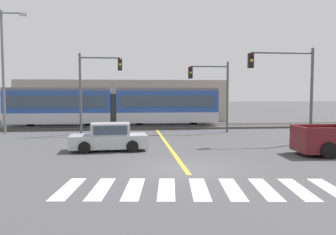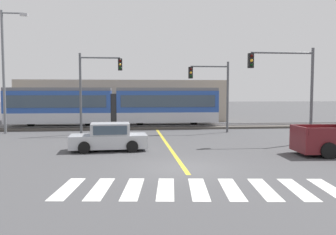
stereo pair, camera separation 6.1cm
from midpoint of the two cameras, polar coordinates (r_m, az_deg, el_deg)
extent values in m
plane|color=#474749|center=(15.32, 2.66, -8.09)|extent=(200.00, 200.00, 0.00)
cube|color=#4C4742|center=(32.32, -1.99, -1.46)|extent=(120.00, 4.00, 0.18)
cube|color=#939399|center=(31.59, -1.90, -1.33)|extent=(120.00, 0.08, 0.10)
cube|color=#939399|center=(33.02, -2.08, -1.09)|extent=(120.00, 0.08, 0.10)
cube|color=#B7BAC1|center=(32.75, -16.89, 0.00)|extent=(9.00, 2.60, 0.90)
cube|color=#284C9E|center=(32.68, -16.94, 2.45)|extent=(9.00, 2.60, 1.90)
cube|color=#384756|center=(31.38, -17.40, 2.47)|extent=(8.28, 0.04, 1.04)
cube|color=slate|center=(32.67, -16.98, 4.36)|extent=(9.00, 2.39, 0.28)
cylinder|color=black|center=(32.41, -12.57, -0.76)|extent=(0.70, 0.20, 0.70)
cylinder|color=black|center=(33.34, -21.06, -0.80)|extent=(0.70, 0.20, 0.70)
cube|color=#B7BAC1|center=(32.34, -0.12, 0.13)|extent=(9.00, 2.60, 0.90)
cube|color=#284C9E|center=(32.27, -0.12, 2.61)|extent=(9.00, 2.60, 1.90)
cube|color=#384756|center=(30.95, 0.13, 2.64)|extent=(8.28, 0.04, 1.04)
cube|color=slate|center=(32.26, -0.12, 4.55)|extent=(9.00, 2.39, 0.28)
cylinder|color=black|center=(32.72, 4.20, -0.62)|extent=(0.70, 0.20, 0.70)
cylinder|color=black|center=(32.21, -4.50, -0.70)|extent=(0.70, 0.20, 0.70)
cube|color=#2D2D2D|center=(32.15, -8.57, 1.31)|extent=(0.50, 2.34, 2.80)
cube|color=silver|center=(12.62, -15.67, -10.90)|extent=(0.88, 2.85, 0.01)
cube|color=silver|center=(12.37, -10.68, -11.13)|extent=(0.88, 2.85, 0.01)
cube|color=silver|center=(12.20, -5.51, -11.28)|extent=(0.88, 2.85, 0.01)
cube|color=silver|center=(12.14, -0.23, -11.35)|extent=(0.88, 2.85, 0.01)
cube|color=silver|center=(12.18, 5.05, -11.32)|extent=(0.88, 2.85, 0.01)
cube|color=silver|center=(12.31, 10.26, -11.20)|extent=(0.88, 2.85, 0.01)
cube|color=silver|center=(12.54, 15.32, -11.00)|extent=(0.88, 2.85, 0.01)
cube|color=silver|center=(12.86, 20.15, -10.72)|extent=(0.88, 2.85, 0.01)
cube|color=silver|center=(13.26, 24.71, -10.40)|extent=(0.88, 2.85, 0.01)
cube|color=gold|center=(22.16, -0.09, -4.27)|extent=(0.20, 16.57, 0.01)
cube|color=#B7BABF|center=(20.00, -9.42, -3.75)|extent=(4.28, 1.90, 0.72)
cube|color=#B7BABF|center=(19.91, -9.16, -1.81)|extent=(2.17, 1.62, 0.64)
cube|color=#384756|center=(19.95, -12.03, -1.84)|extent=(0.17, 1.43, 0.52)
cube|color=#384756|center=(19.14, -9.17, -2.05)|extent=(1.78, 0.13, 0.48)
cylinder|color=black|center=(19.24, -13.21, -4.71)|extent=(0.65, 0.25, 0.64)
cylinder|color=black|center=(20.92, -12.86, -4.00)|extent=(0.65, 0.25, 0.64)
cylinder|color=black|center=(19.21, -5.67, -4.64)|extent=(0.65, 0.25, 0.64)
cylinder|color=black|center=(20.89, -5.93, -3.93)|extent=(0.65, 0.25, 0.64)
cube|color=maroon|center=(20.71, 22.88, -1.51)|extent=(2.70, 0.24, 0.36)
cube|color=maroon|center=(19.09, 25.34, -2.04)|extent=(2.70, 0.24, 0.36)
cube|color=maroon|center=(19.27, 20.31, -1.84)|extent=(0.20, 1.96, 0.36)
cylinder|color=black|center=(20.71, 21.87, -4.05)|extent=(0.81, 0.31, 0.80)
cylinder|color=black|center=(18.98, 24.41, -4.85)|extent=(0.81, 0.31, 0.80)
cylinder|color=#515459|center=(28.74, 9.60, 3.22)|extent=(0.18, 0.18, 5.62)
cylinder|color=#515459|center=(28.44, 6.72, 8.13)|extent=(3.00, 0.12, 0.12)
cube|color=black|center=(28.12, 3.71, 7.18)|extent=(0.32, 0.28, 0.90)
sphere|color=#360605|center=(27.99, 3.76, 7.75)|extent=(0.18, 0.18, 0.18)
sphere|color=#F7AA26|center=(27.97, 3.76, 7.19)|extent=(0.18, 0.18, 0.18)
sphere|color=black|center=(27.96, 3.76, 6.64)|extent=(0.18, 0.18, 0.18)
cylinder|color=#515459|center=(24.19, 22.12, 3.24)|extent=(0.18, 0.18, 5.99)
cylinder|color=#515459|center=(23.44, 17.92, 9.84)|extent=(4.00, 0.12, 0.12)
cube|color=black|center=(22.66, 13.21, 8.86)|extent=(0.32, 0.28, 0.90)
sphere|color=#360605|center=(22.55, 13.35, 9.58)|extent=(0.18, 0.18, 0.18)
sphere|color=#F7AA26|center=(22.52, 13.34, 8.89)|extent=(0.18, 0.18, 0.18)
sphere|color=black|center=(22.50, 13.33, 8.21)|extent=(0.18, 0.18, 0.18)
cylinder|color=#515459|center=(27.79, -13.79, 3.68)|extent=(0.18, 0.18, 6.16)
cylinder|color=#515459|center=(27.75, -10.77, 9.40)|extent=(3.00, 0.12, 0.12)
cube|color=black|center=(27.63, -7.62, 8.42)|extent=(0.32, 0.28, 0.90)
sphere|color=#360605|center=(27.50, -7.64, 9.00)|extent=(0.18, 0.18, 0.18)
sphere|color=#F7AA26|center=(27.48, -7.63, 8.44)|extent=(0.18, 0.18, 0.18)
sphere|color=black|center=(27.46, -7.63, 7.88)|extent=(0.18, 0.18, 0.18)
cylinder|color=slate|center=(30.34, -24.83, 6.56)|extent=(0.20, 0.20, 9.45)
cylinder|color=slate|center=(30.65, -23.58, 15.10)|extent=(1.65, 0.12, 0.12)
cube|color=#B2B2B7|center=(30.40, -22.04, 15.04)|extent=(0.56, 0.28, 0.20)
cube|color=tan|center=(40.41, -6.98, 2.70)|extent=(22.42, 6.00, 4.50)
camera|label=1|loc=(0.03, -89.92, 0.01)|focal=38.00mm
camera|label=2|loc=(0.03, 90.08, -0.01)|focal=38.00mm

